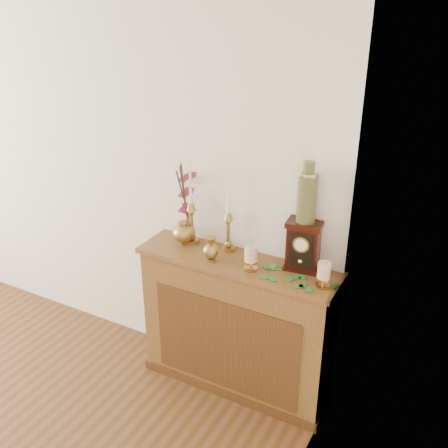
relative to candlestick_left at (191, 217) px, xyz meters
The scene contains 10 objects.
console_shelf 0.76m from the candlestick_left, 11.52° to the right, with size 1.24×0.34×0.93m.
candlestick_left is the anchor object (origin of this frame).
candlestick_center 0.25m from the candlestick_left, ahead, with size 0.08×0.08×0.51m.
bud_vase 0.28m from the candlestick_left, 33.87° to the right, with size 0.09×0.09×0.15m.
ginger_jar 0.08m from the candlestick_left, 162.17° to the left, with size 0.22×0.24×0.54m.
pillar_candle_left 0.50m from the candlestick_left, 15.77° to the right, with size 0.08×0.08×0.16m.
pillar_candle_right 0.91m from the candlestick_left, ahead, with size 0.08×0.08×0.16m.
ivy_garland 0.80m from the candlestick_left, ahead, with size 0.41×0.18×0.08m.
mantel_clock 0.73m from the candlestick_left, ahead, with size 0.21×0.16×0.29m.
ceramic_vase 0.77m from the candlestick_left, ahead, with size 0.11×0.11×0.34m.
Camera 1 is at (2.62, -0.32, 2.43)m, focal length 42.00 mm.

